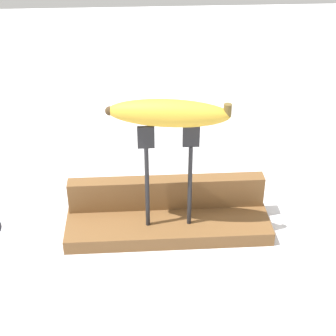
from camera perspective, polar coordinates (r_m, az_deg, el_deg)
ground_plane at (r=0.91m, az=0.00°, el=-6.74°), size 3.00×3.00×0.00m
wooden_board at (r=0.90m, az=0.00°, el=-6.13°), size 0.34×0.11×0.02m
board_backstop at (r=0.91m, az=-0.16°, el=-2.64°), size 0.33×0.03×0.05m
fork_stand_center at (r=0.82m, az=0.06°, el=0.03°), size 0.09×0.01×0.18m
banana_raised_center at (r=0.78m, az=0.06°, el=5.94°), size 0.19×0.07×0.04m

